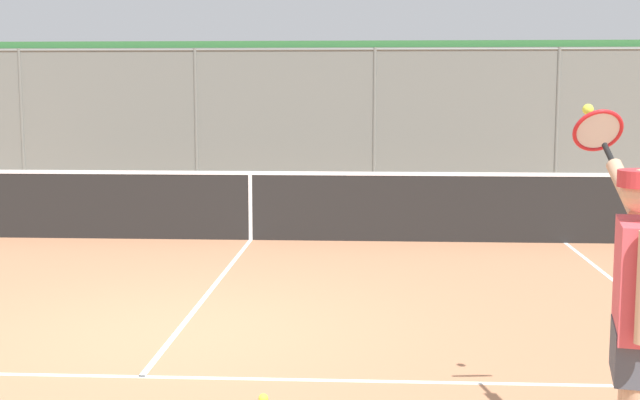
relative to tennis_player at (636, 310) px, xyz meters
The scene contains 6 objects.
ground_plane 4.26m from the tennis_player, 44.37° to the right, with size 60.00×60.00×0.00m, color #B27551.
court_line_markings 3.45m from the tennis_player, 26.22° to the right, with size 8.69×10.62×0.01m.
fence_backdrop 13.46m from the tennis_player, 77.29° to the right, with size 20.29×1.37×3.02m.
tennis_net 8.17m from the tennis_player, 68.70° to the right, with size 11.16×0.09×1.07m.
tennis_player is the anchor object (origin of this frame).
tennis_ball_mid_court 2.57m from the tennis_player, 32.62° to the right, with size 0.07×0.07×0.07m, color #C1D138.
Camera 1 is at (-1.65, 7.14, 2.07)m, focal length 48.74 mm.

